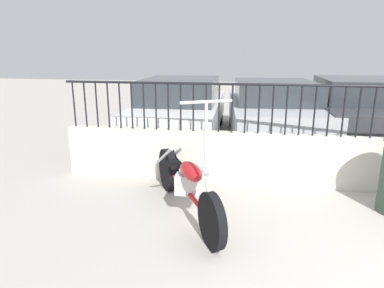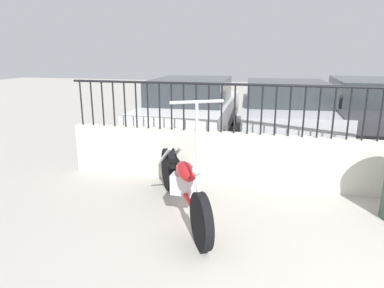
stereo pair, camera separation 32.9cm
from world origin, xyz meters
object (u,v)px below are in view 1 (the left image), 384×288
(car_silver, at_px, (273,110))
(car_dark_grey, at_px, (356,110))
(car_white, at_px, (182,107))
(motorcycle_red, at_px, (183,181))

(car_silver, bearing_deg, car_dark_grey, -88.47)
(car_white, relative_size, car_silver, 1.06)
(motorcycle_red, xyz_separation_m, car_silver, (1.21, 3.70, 0.30))
(car_silver, bearing_deg, car_white, 82.58)
(motorcycle_red, relative_size, car_silver, 0.48)
(car_white, bearing_deg, motorcycle_red, -170.25)
(car_white, height_order, car_dark_grey, car_dark_grey)
(motorcycle_red, relative_size, car_white, 0.45)
(car_white, bearing_deg, car_dark_grey, -90.27)
(motorcycle_red, xyz_separation_m, car_dark_grey, (2.95, 3.92, 0.32))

